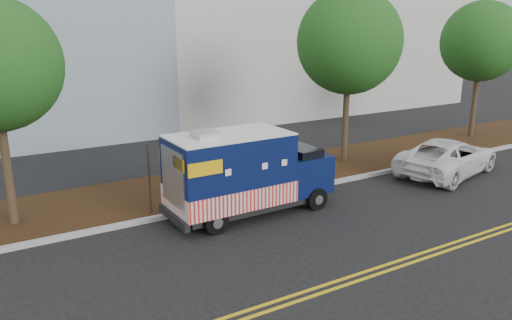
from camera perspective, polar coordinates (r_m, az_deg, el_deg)
ground at (r=16.13m, az=1.10°, el=-6.36°), size 120.00×120.00×0.00m
curb at (r=17.23m, az=-1.35°, el=-4.63°), size 120.00×0.18×0.15m
mulch_strip at (r=18.99m, az=-4.47°, el=-2.73°), size 120.00×4.00×0.15m
centerline_near at (r=12.92m, az=11.80°, el=-12.57°), size 120.00×0.10×0.01m
centerline_far at (r=12.76m, az=12.57°, el=-13.00°), size 120.00×0.10×0.01m
tree_c at (r=21.38m, az=10.61°, el=13.13°), size 4.33×4.33×7.38m
tree_d at (r=28.25m, az=24.36°, el=12.23°), size 4.02×4.02×7.06m
sign_post at (r=15.96m, az=-12.09°, el=-2.38°), size 0.06×0.06×2.40m
food_truck at (r=15.81m, az=-1.50°, el=-1.78°), size 5.55×2.20×2.90m
white_car at (r=21.66m, az=21.05°, el=0.36°), size 5.66×3.60×1.45m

